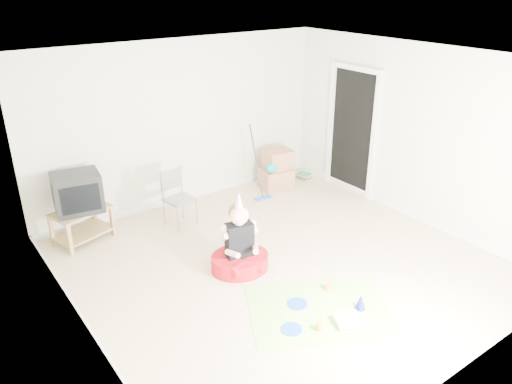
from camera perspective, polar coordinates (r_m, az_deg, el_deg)
ground at (r=6.58m, az=2.79°, el=-8.13°), size 5.00×5.00×0.00m
doorway_recess at (r=8.52m, az=10.98°, el=6.68°), size 0.02×0.90×2.05m
tv_stand at (r=7.37m, az=-19.25°, el=-3.30°), size 0.87×0.68×0.48m
crt_tv at (r=7.18m, az=-19.74°, el=-0.03°), size 0.69×0.60×0.53m
folding_chair at (r=7.40m, az=-8.73°, el=-0.84°), size 0.45×0.44×0.87m
cardboard_boxes at (r=8.68m, az=2.38°, el=2.51°), size 0.60×0.48×0.67m
floor_mop at (r=8.23m, az=0.83°, el=0.84°), size 0.30×0.40×1.21m
book_pile at (r=9.21m, az=5.45°, el=1.89°), size 0.23×0.27×0.11m
seated_woman at (r=6.33m, az=-1.88°, el=-7.01°), size 0.89×0.89×1.06m
party_mat at (r=5.80m, az=7.32°, el=-13.23°), size 1.94×1.76×0.01m
birthday_cake at (r=5.64m, az=10.45°, el=-14.24°), size 0.34×0.31×0.14m
blue_plate_near at (r=5.85m, az=4.75°, el=-12.61°), size 0.33×0.33×0.01m
blue_plate_far at (r=5.49m, az=4.10°, el=-15.36°), size 0.30×0.30×0.01m
orange_cup_near at (r=6.09m, az=8.23°, el=-10.71°), size 0.08×0.08×0.08m
orange_cup_far at (r=5.50m, az=7.25°, el=-14.99°), size 0.10×0.10×0.08m
blue_party_hat at (r=5.84m, az=11.87°, el=-12.18°), size 0.15×0.15×0.18m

